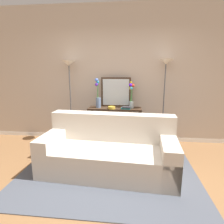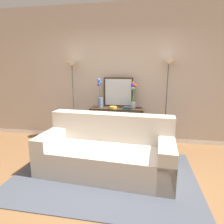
% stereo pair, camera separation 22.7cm
% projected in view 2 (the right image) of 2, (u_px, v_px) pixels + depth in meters
% --- Properties ---
extents(ground_plane, '(16.00, 16.00, 0.02)m').
position_uv_depth(ground_plane, '(99.00, 198.00, 2.44)').
color(ground_plane, brown).
extents(back_wall, '(12.00, 0.15, 2.94)m').
position_uv_depth(back_wall, '(122.00, 75.00, 4.22)').
color(back_wall, white).
rests_on(back_wall, ground).
extents(area_rug, '(2.73, 1.89, 0.01)m').
position_uv_depth(area_rug, '(105.00, 174.00, 2.97)').
color(area_rug, '#474C56').
rests_on(area_rug, ground).
extents(couch, '(2.11, 1.06, 0.88)m').
position_uv_depth(couch, '(107.00, 152.00, 3.06)').
color(couch, beige).
rests_on(couch, ground).
extents(console_table, '(1.12, 0.36, 0.80)m').
position_uv_depth(console_table, '(117.00, 120.00, 4.10)').
color(console_table, '#382619').
rests_on(console_table, ground).
extents(floor_lamp_left, '(0.28, 0.28, 1.78)m').
position_uv_depth(floor_lamp_left, '(73.00, 79.00, 4.14)').
color(floor_lamp_left, '#4C4C51').
rests_on(floor_lamp_left, ground).
extents(floor_lamp_right, '(0.28, 0.28, 1.80)m').
position_uv_depth(floor_lamp_right, '(168.00, 79.00, 3.79)').
color(floor_lamp_right, '#4C4C51').
rests_on(floor_lamp_right, ground).
extents(wall_mirror, '(0.64, 0.02, 0.63)m').
position_uv_depth(wall_mirror, '(118.00, 92.00, 4.12)').
color(wall_mirror, '#382619').
rests_on(wall_mirror, console_table).
extents(vase_tall_flowers, '(0.12, 0.13, 0.62)m').
position_uv_depth(vase_tall_flowers, '(100.00, 97.00, 4.05)').
color(vase_tall_flowers, '#6B84AD').
rests_on(vase_tall_flowers, console_table).
extents(vase_short_flowers, '(0.12, 0.12, 0.55)m').
position_uv_depth(vase_short_flowers, '(134.00, 96.00, 3.97)').
color(vase_short_flowers, silver).
rests_on(vase_short_flowers, console_table).
extents(fruit_bowl, '(0.15, 0.15, 0.05)m').
position_uv_depth(fruit_bowl, '(113.00, 108.00, 3.95)').
color(fruit_bowl, gold).
rests_on(fruit_bowl, console_table).
extents(book_stack, '(0.21, 0.16, 0.05)m').
position_uv_depth(book_stack, '(128.00, 108.00, 3.91)').
color(book_stack, '#1E7075').
rests_on(book_stack, console_table).
extents(book_row_under_console, '(0.34, 0.18, 0.12)m').
position_uv_depth(book_row_under_console, '(104.00, 140.00, 4.26)').
color(book_row_under_console, '#6B3360').
rests_on(book_row_under_console, ground).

